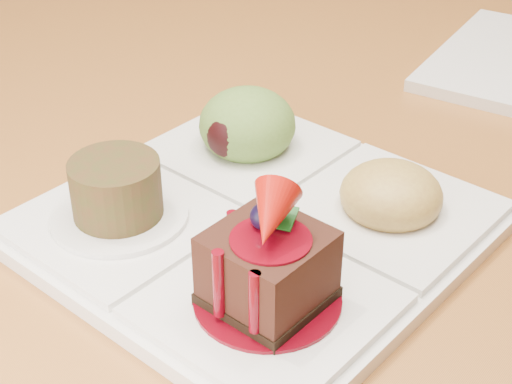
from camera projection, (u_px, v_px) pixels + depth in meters
The scene contains 2 objects.
dining_table at pixel (298, 103), 0.89m from camera, with size 1.00×1.80×0.75m.
sampler_plate at pixel (258, 204), 0.56m from camera, with size 0.30×0.30×0.11m.
Camera 1 is at (0.45, -0.66, 1.08)m, focal length 55.00 mm.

